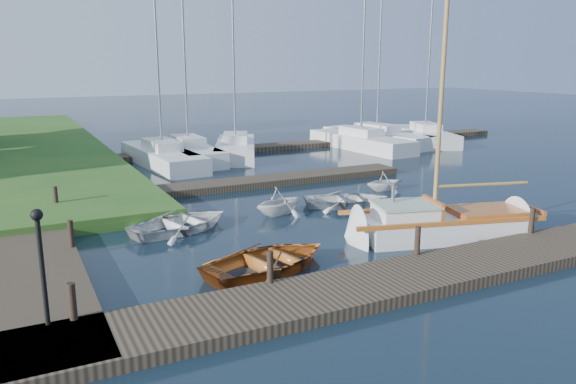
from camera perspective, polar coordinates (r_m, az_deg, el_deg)
name	(u,v)px	position (r m, az deg, el deg)	size (l,w,h in m)	color
ground	(288,226)	(19.40, 0.00, -3.45)	(160.00, 160.00, 0.00)	black
near_dock	(395,281)	(14.54, 10.81, -8.86)	(18.00, 2.20, 0.30)	#2E221A
left_dock	(32,238)	(19.38, -24.61, -4.24)	(2.20, 18.00, 0.30)	#2E221A
far_dock	(263,181)	(25.89, -2.51, 1.10)	(14.00, 1.60, 0.30)	#2E221A
pontoon	(314,144)	(37.81, 2.66, 4.91)	(30.00, 1.60, 0.30)	#2E221A
mooring_post_0	(72,302)	(12.60, -21.06, -10.34)	(0.16, 0.16, 0.80)	black
mooring_post_1	(270,267)	(13.67, -1.84, -7.59)	(0.16, 0.16, 0.80)	black
mooring_post_2	(417,241)	(15.98, 13.02, -4.84)	(0.16, 0.16, 0.80)	black
mooring_post_3	(532,220)	(19.08, 23.52, -2.67)	(0.16, 0.16, 0.80)	black
mooring_post_4	(71,234)	(17.35, -21.18, -3.96)	(0.16, 0.16, 0.80)	black
mooring_post_5	(56,197)	(22.19, -22.53, -0.48)	(0.16, 0.16, 0.80)	black
lamp_post	(40,251)	(12.18, -23.85, -5.53)	(0.24, 0.24, 2.44)	black
sailboat	(444,227)	(18.77, 15.56, -3.42)	(7.41, 3.76, 9.83)	white
dinghy	(269,257)	(15.25, -1.94, -6.58)	(2.72, 3.81, 0.79)	#933513
tender_a	(181,220)	(19.09, -10.82, -2.82)	(2.54, 3.56, 0.74)	white
tender_b	(279,199)	(20.73, -0.88, -0.73)	(1.87, 2.17, 1.14)	white
tender_c	(347,197)	(22.09, 5.99, -0.54)	(2.37, 3.32, 0.69)	white
tender_d	(385,180)	(24.98, 9.82, 1.25)	(1.57, 1.82, 0.96)	white
marina_boat_0	(162,155)	(31.34, -12.65, 3.69)	(2.89, 8.53, 11.79)	white
marina_boat_1	(188,151)	(32.65, -10.10, 4.15)	(2.22, 7.54, 9.83)	white
marina_boat_2	(235,147)	(33.50, -5.36, 4.56)	(4.86, 7.54, 12.03)	white
marina_boat_4	(361,140)	(36.74, 7.40, 5.24)	(2.98, 8.62, 11.74)	white
marina_boat_5	(377,136)	(39.06, 9.00, 5.64)	(3.80, 8.89, 10.19)	white
marina_boat_6	(425,135)	(40.35, 13.75, 5.66)	(4.45, 7.73, 9.97)	white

